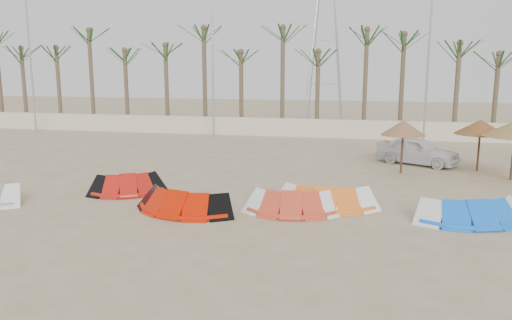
% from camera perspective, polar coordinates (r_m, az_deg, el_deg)
% --- Properties ---
extents(ground, '(120.00, 120.00, 0.00)m').
position_cam_1_polar(ground, '(14.69, -4.94, -9.31)').
color(ground, '#B6AB8D').
rests_on(ground, ground).
extents(boundary_wall, '(60.00, 0.30, 1.30)m').
position_cam_1_polar(boundary_wall, '(35.69, 5.36, 3.68)').
color(boundary_wall, beige).
rests_on(boundary_wall, ground).
extents(palm_line, '(52.00, 4.00, 7.70)m').
position_cam_1_polar(palm_line, '(36.87, 6.86, 12.90)').
color(palm_line, brown).
rests_on(palm_line, ground).
extents(lamp_a, '(1.25, 0.14, 11.00)m').
position_cam_1_polar(lamp_a, '(40.98, -24.38, 10.87)').
color(lamp_a, '#A5A8AD').
rests_on(lamp_a, ground).
extents(lamp_b, '(1.25, 0.14, 11.00)m').
position_cam_1_polar(lamp_b, '(34.68, -4.94, 11.96)').
color(lamp_b, '#A5A8AD').
rests_on(lamp_b, ground).
extents(lamp_c, '(1.25, 0.14, 11.00)m').
position_cam_1_polar(lamp_c, '(33.42, 19.20, 11.46)').
color(lamp_c, '#A5A8AD').
rests_on(lamp_c, ground).
extents(pylon, '(3.00, 3.00, 14.00)m').
position_cam_1_polar(pylon, '(41.60, 7.69, 3.74)').
color(pylon, '#A5A8AD').
rests_on(pylon, ground).
extents(kite_red_left, '(3.43, 2.58, 0.90)m').
position_cam_1_polar(kite_red_left, '(20.63, -14.08, -2.48)').
color(kite_red_left, red).
rests_on(kite_red_left, ground).
extents(kite_red_mid, '(3.89, 2.23, 0.90)m').
position_cam_1_polar(kite_red_mid, '(17.75, -7.99, -4.40)').
color(kite_red_mid, red).
rests_on(kite_red_mid, ground).
extents(kite_red_right, '(3.33, 1.73, 0.90)m').
position_cam_1_polar(kite_red_right, '(17.50, 4.28, -4.55)').
color(kite_red_right, '#D14126').
rests_on(kite_red_right, ground).
extents(kite_orange, '(3.60, 1.58, 0.90)m').
position_cam_1_polar(kite_orange, '(18.30, 8.04, -3.93)').
color(kite_orange, orange).
rests_on(kite_orange, ground).
extents(kite_blue, '(3.99, 2.47, 0.90)m').
position_cam_1_polar(kite_blue, '(17.96, 23.34, -5.01)').
color(kite_blue, blue).
rests_on(kite_blue, ground).
extents(parasol_left, '(2.07, 2.07, 2.52)m').
position_cam_1_polar(parasol_left, '(24.31, 16.48, 3.54)').
color(parasol_left, '#4C331E').
rests_on(parasol_left, ground).
extents(parasol_right, '(2.39, 2.39, 2.49)m').
position_cam_1_polar(parasol_right, '(26.08, 24.28, 3.45)').
color(parasol_right, '#4C331E').
rests_on(parasol_right, ground).
extents(car, '(4.45, 3.42, 1.41)m').
position_cam_1_polar(car, '(26.96, 17.97, 1.02)').
color(car, silver).
rests_on(car, ground).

